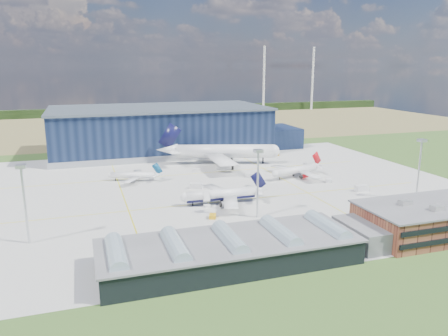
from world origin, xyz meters
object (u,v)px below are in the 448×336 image
airliner_red (296,166)px  airstair (205,200)px  hangar (164,132)px  gse_tug_a (151,237)px  gse_van_c (362,188)px  gse_cart_a (329,181)px  gse_cart_b (196,170)px  light_mast_east (420,159)px  light_mast_west (23,191)px  airliner_regional (133,172)px  gse_tug_c (277,154)px  airliner_navy (221,189)px  gse_tug_b (213,216)px  gse_van_b (251,176)px  ops_building (435,218)px  gse_van_a (196,186)px  car_a (356,225)px  car_b (190,246)px  light_mast_center (258,172)px  airliner_widebody (225,144)px

airliner_red → airstair: 56.46m
hangar → gse_tug_a: size_ratio=40.57×
gse_van_c → gse_cart_a: bearing=17.9°
gse_cart_a → gse_cart_b: 61.91m
light_mast_east → airstair: (-77.89, 18.08, -13.69)m
light_mast_west → gse_van_c: light_mast_west is taller
light_mast_west → airliner_red: bearing=22.5°
airliner_regional → gse_tug_c: 89.65m
airliner_navy → light_mast_east: bearing=167.4°
hangar → gse_tug_b: hangar is taller
gse_cart_a → gse_tug_a: bearing=-134.3°
hangar → gse_van_c: size_ratio=27.25×
gse_tug_c → gse_van_c: size_ratio=0.67×
gse_tug_a → gse_tug_c: (86.84, 99.83, 0.04)m
gse_van_b → gse_van_c: size_ratio=0.83×
ops_building → gse_tug_c: (5.24, 122.00, -4.01)m
gse_van_a → car_a: (36.16, -58.02, -0.49)m
ops_building → car_b: bearing=170.6°
gse_tug_c → ops_building: bearing=-71.0°
ops_building → car_b: (-72.41, 12.00, -4.12)m
light_mast_east → car_a: size_ratio=5.86×
airliner_red → car_b: (-64.41, -62.29, -4.35)m
gse_van_b → airstair: size_ratio=0.81×
ops_building → car_a: 22.99m
gse_tug_b → light_mast_center: bearing=6.9°
airliner_navy → gse_cart_a: size_ratio=10.00×
gse_tug_a → car_a: 63.25m
light_mast_west → gse_van_a: light_mast_west is taller
gse_tug_b → airstair: airstair is taller
light_mast_west → gse_cart_b: light_mast_west is taller
car_a → gse_cart_b: bearing=41.7°
light_mast_east → airliner_widebody: light_mast_east is taller
gse_van_c → car_b: (-79.18, -33.38, -0.60)m
light_mast_west → airliner_widebody: light_mast_west is taller
light_mast_center → gse_van_c: bearing=16.5°
airliner_red → gse_tug_c: airliner_red is taller
gse_van_b → gse_van_c: (34.08, -34.28, 0.27)m
airliner_regional → gse_van_b: bearing=-171.5°
light_mast_center → gse_van_a: bearing=104.5°
airliner_regional → gse_van_a: 31.12m
light_mast_center → gse_van_a: light_mast_center is taller
gse_tug_a → airstair: 35.13m
gse_tug_a → car_a: size_ratio=0.91×
airliner_red → airliner_regional: bearing=-30.0°
gse_van_b → airstair: airstair is taller
hangar → airliner_red: hangar is taller
light_mast_west → gse_tug_b: bearing=3.8°
hangar → gse_cart_b: bearing=-85.2°
gse_tug_b → gse_cart_b: bearing=101.0°
airliner_widebody → gse_tug_c: airliner_widebody is taller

